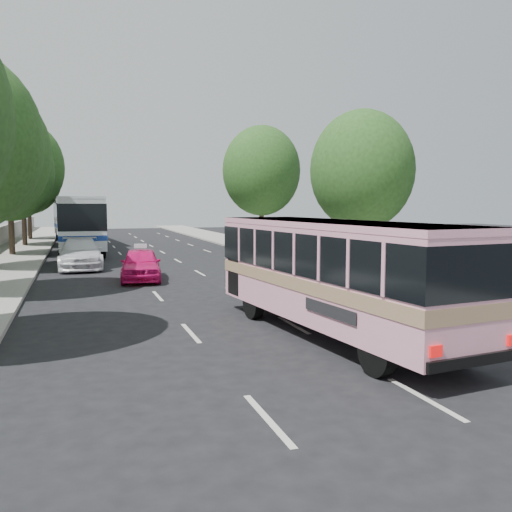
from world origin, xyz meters
name	(u,v)px	position (x,y,z in m)	size (l,w,h in m)	color
ground	(238,314)	(0.00, 0.00, 0.00)	(120.00, 120.00, 0.00)	black
sidewalk_left	(11,258)	(-8.50, 20.00, 0.07)	(4.00, 90.00, 0.15)	#9E998E
sidewalk_right	(273,251)	(8.50, 20.00, 0.06)	(4.00, 90.00, 0.12)	#9E998E
tree_left_d	(10,168)	(-8.52, 21.94, 5.63)	(5.52, 5.52, 8.60)	#38281E
tree_left_e	(23,164)	(-8.42, 29.94, 6.43)	(6.30, 6.30, 9.82)	#38281E
tree_left_f	(29,175)	(-8.62, 37.94, 6.00)	(5.88, 5.88, 9.16)	#38281E
tree_right_near	(364,166)	(8.78, 7.94, 5.20)	(5.10, 5.10, 7.95)	#38281E
tree_right_far	(263,168)	(9.08, 23.94, 6.12)	(6.00, 6.00, 9.35)	#38281E
pink_bus	(334,265)	(1.51, -3.45, 1.83)	(3.33, 9.43, 2.94)	pink
pink_taxi	(141,264)	(-2.00, 8.40, 0.71)	(1.69, 4.20, 1.43)	#EA1470
white_pickup	(80,253)	(-4.50, 13.93, 0.78)	(2.18, 5.37, 1.56)	silver
tour_coach_front	(78,220)	(-4.50, 23.27, 2.29)	(3.13, 12.79, 3.80)	white
tour_coach_rear	(76,216)	(-4.68, 33.36, 2.32)	(3.97, 13.07, 3.85)	silver
taxi_roof_sign	(141,246)	(-2.00, 8.40, 1.52)	(0.55, 0.18, 0.18)	silver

